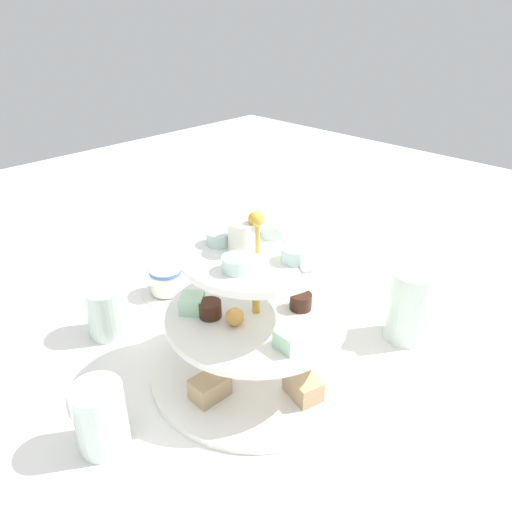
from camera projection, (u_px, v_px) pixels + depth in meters
name	position (u px, v px, depth m)	size (l,w,h in m)	color
ground_plane	(256.00, 370.00, 0.70)	(2.40, 2.40, 0.00)	white
tiered_serving_stand	(256.00, 326.00, 0.67)	(0.30, 0.30, 0.25)	white
water_glass_tall_right	(410.00, 305.00, 0.75)	(0.07, 0.07, 0.12)	silver
water_glass_short_left	(108.00, 311.00, 0.76)	(0.06, 0.06, 0.08)	silver
teacup_with_saucer	(166.00, 282.00, 0.87)	(0.09, 0.09, 0.05)	white
butter_knife_right	(277.00, 268.00, 0.96)	(0.17, 0.01, 0.00)	silver
water_glass_mid_back	(101.00, 417.00, 0.57)	(0.06, 0.06, 0.09)	silver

